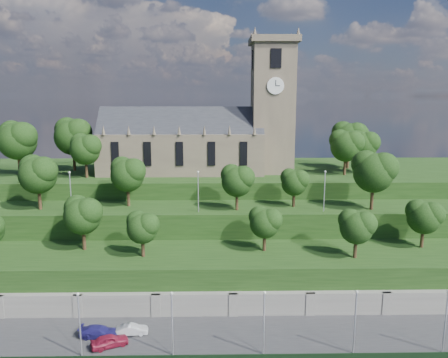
{
  "coord_description": "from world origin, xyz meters",
  "views": [
    {
      "loc": [
        2.84,
        -41.22,
        30.06
      ],
      "look_at": [
        4.14,
        30.0,
        16.54
      ],
      "focal_mm": 35.0,
      "sensor_mm": 36.0,
      "label": 1
    }
  ],
  "objects_px": {
    "church": "(206,135)",
    "car_middle": "(132,330)",
    "car_right": "(99,332)",
    "car_left": "(110,341)"
  },
  "relations": [
    {
      "from": "car_left",
      "to": "church",
      "type": "bearing_deg",
      "value": -37.96
    },
    {
      "from": "car_middle",
      "to": "church",
      "type": "bearing_deg",
      "value": -17.68
    },
    {
      "from": "church",
      "to": "car_middle",
      "type": "xyz_separation_m",
      "value": [
        -8.08,
        -39.15,
        -19.9
      ]
    },
    {
      "from": "church",
      "to": "car_left",
      "type": "xyz_separation_m",
      "value": [
        -10.14,
        -41.7,
        -19.81
      ]
    },
    {
      "from": "church",
      "to": "car_middle",
      "type": "height_order",
      "value": "church"
    },
    {
      "from": "church",
      "to": "car_right",
      "type": "bearing_deg",
      "value": -106.68
    },
    {
      "from": "car_left",
      "to": "car_middle",
      "type": "height_order",
      "value": "car_left"
    },
    {
      "from": "car_left",
      "to": "car_middle",
      "type": "distance_m",
      "value": 3.28
    },
    {
      "from": "church",
      "to": "car_right",
      "type": "height_order",
      "value": "church"
    },
    {
      "from": "car_left",
      "to": "car_right",
      "type": "height_order",
      "value": "car_left"
    }
  ]
}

